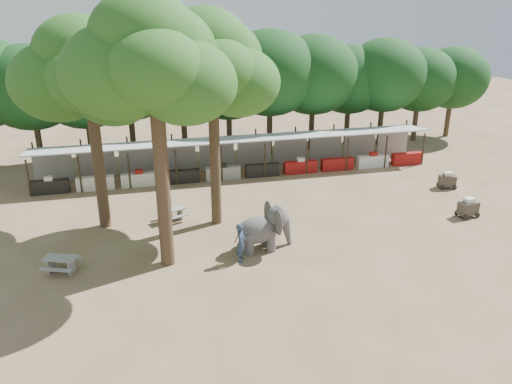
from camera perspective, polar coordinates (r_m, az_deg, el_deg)
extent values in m
plane|color=brown|center=(23.37, 5.37, -8.69)|extent=(100.00, 100.00, 0.00)
cube|color=#AEB1B6|center=(34.99, -1.94, 6.08)|extent=(28.00, 2.99, 0.39)
cylinder|color=#2D2319|center=(33.87, -22.75, 1.59)|extent=(0.12, 0.12, 2.40)
cylinder|color=#2D2319|center=(36.35, -22.24, 3.27)|extent=(0.12, 0.12, 2.80)
cube|color=black|center=(34.34, -22.52, 0.54)|extent=(2.38, 0.50, 0.90)
cube|color=gray|center=(36.42, -22.16, 2.64)|extent=(2.52, 0.12, 2.00)
cylinder|color=#2D2319|center=(33.51, -18.04, 2.02)|extent=(0.12, 0.12, 2.40)
cylinder|color=#2D2319|center=(36.02, -17.85, 3.68)|extent=(0.12, 0.12, 2.80)
cube|color=silver|center=(33.99, -17.88, 0.96)|extent=(2.38, 0.50, 0.90)
cube|color=gray|center=(36.09, -17.78, 3.05)|extent=(2.52, 0.12, 2.00)
cylinder|color=#2D2319|center=(33.39, -13.26, 2.44)|extent=(0.12, 0.12, 2.40)
cylinder|color=#2D2319|center=(35.90, -13.39, 4.08)|extent=(0.12, 0.12, 2.80)
cube|color=silver|center=(33.86, -13.17, 1.37)|extent=(2.38, 0.50, 0.90)
cube|color=gray|center=(35.97, -13.34, 3.45)|extent=(2.52, 0.12, 2.00)
cylinder|color=#2D2319|center=(33.50, -8.48, 2.84)|extent=(0.12, 0.12, 2.40)
cylinder|color=#2D2319|center=(36.01, -8.94, 4.45)|extent=(0.12, 0.12, 2.80)
cube|color=black|center=(33.97, -8.45, 1.77)|extent=(2.38, 0.50, 0.90)
cube|color=gray|center=(36.07, -8.89, 3.82)|extent=(2.52, 0.12, 2.00)
cylinder|color=#2D2319|center=(33.84, -3.76, 3.22)|extent=(0.12, 0.12, 2.40)
cylinder|color=#2D2319|center=(36.32, -4.53, 4.79)|extent=(0.12, 0.12, 2.80)
cube|color=gray|center=(34.31, -3.80, 2.16)|extent=(2.38, 0.50, 0.90)
cube|color=gray|center=(36.39, -4.50, 4.17)|extent=(2.52, 0.12, 2.00)
cylinder|color=#2D2319|center=(34.40, 0.84, 3.57)|extent=(0.12, 0.12, 2.40)
cylinder|color=#2D2319|center=(36.85, -0.22, 5.10)|extent=(0.12, 0.12, 2.80)
cube|color=black|center=(34.87, 0.73, 2.52)|extent=(2.38, 0.50, 0.90)
cube|color=gray|center=(36.92, -0.20, 4.48)|extent=(2.52, 0.12, 2.00)
cylinder|color=#2D2319|center=(35.19, 5.27, 3.89)|extent=(0.12, 0.12, 2.40)
cylinder|color=#2D2319|center=(37.58, 3.95, 5.37)|extent=(0.12, 0.12, 2.80)
cube|color=maroon|center=(35.64, 5.10, 2.85)|extent=(2.38, 0.50, 0.90)
cube|color=gray|center=(37.65, 3.96, 4.77)|extent=(2.52, 0.12, 2.00)
cylinder|color=#2D2319|center=(36.17, 9.48, 4.16)|extent=(0.12, 0.12, 2.40)
cylinder|color=#2D2319|center=(38.51, 7.95, 5.60)|extent=(0.12, 0.12, 2.80)
cube|color=maroon|center=(36.61, 9.26, 3.15)|extent=(2.38, 0.50, 0.90)
cube|color=gray|center=(38.57, 7.95, 5.01)|extent=(2.52, 0.12, 2.00)
cylinder|color=#2D2319|center=(37.34, 13.46, 4.40)|extent=(0.12, 0.12, 2.40)
cylinder|color=#2D2319|center=(39.60, 11.74, 5.80)|extent=(0.12, 0.12, 2.80)
cube|color=silver|center=(37.76, 13.19, 3.42)|extent=(2.38, 0.50, 0.90)
cube|color=gray|center=(39.66, 11.73, 5.22)|extent=(2.52, 0.12, 2.00)
cylinder|color=#2D2319|center=(38.67, 17.18, 4.61)|extent=(0.12, 0.12, 2.40)
cylinder|color=#2D2319|center=(40.86, 15.32, 5.96)|extent=(0.12, 0.12, 2.80)
cube|color=maroon|center=(39.08, 16.88, 3.66)|extent=(2.38, 0.50, 0.90)
cube|color=gray|center=(40.92, 15.30, 5.40)|extent=(2.52, 0.12, 2.00)
cylinder|color=#332316|center=(27.08, -17.80, 5.16)|extent=(0.60, 0.60, 9.20)
cone|color=#332316|center=(26.27, -18.95, 14.84)|extent=(0.57, 0.57, 2.88)
ellipsoid|color=#1A4D15|center=(26.87, -21.57, 11.65)|extent=(4.80, 4.80, 3.94)
ellipsoid|color=#1A4D15|center=(25.83, -15.88, 11.07)|extent=(4.20, 4.20, 3.44)
ellipsoid|color=#1A4D15|center=(27.42, -18.17, 13.50)|extent=(5.20, 5.20, 4.26)
ellipsoid|color=#1A4D15|center=(25.10, -18.86, 12.10)|extent=(3.80, 3.80, 3.12)
ellipsoid|color=#1A4D15|center=(26.49, -19.59, 14.85)|extent=(4.40, 4.40, 3.61)
cylinder|color=#332316|center=(22.04, -10.85, 3.90)|extent=(0.64, 0.64, 10.40)
cone|color=#332316|center=(21.13, -11.86, 17.49)|extent=(0.61, 0.61, 3.25)
ellipsoid|color=#1A4D15|center=(21.56, -15.39, 13.08)|extent=(4.80, 4.80, 3.94)
ellipsoid|color=#1A4D15|center=(20.82, -8.00, 12.24)|extent=(4.20, 4.20, 3.44)
ellipsoid|color=#1A4D15|center=(22.31, -11.27, 15.23)|extent=(5.20, 5.20, 4.26)
ellipsoid|color=#1A4D15|center=(19.95, -11.40, 13.69)|extent=(3.80, 3.80, 3.12)
ellipsoid|color=#1A4D15|center=(21.33, -12.69, 17.03)|extent=(4.40, 4.40, 3.61)
cylinder|color=#332316|center=(26.27, -4.79, 6.09)|extent=(0.56, 0.56, 9.60)
cone|color=#332316|center=(25.46, -5.13, 16.58)|extent=(0.53, 0.53, 3.00)
ellipsoid|color=#1A4D15|center=(25.73, -8.29, 13.27)|extent=(4.80, 4.80, 3.94)
ellipsoid|color=#1A4D15|center=(25.30, -2.02, 12.42)|extent=(4.20, 4.20, 3.44)
ellipsoid|color=#1A4D15|center=(26.65, -5.01, 14.97)|extent=(5.20, 5.20, 4.26)
ellipsoid|color=#1A4D15|center=(24.30, -4.54, 13.68)|extent=(3.80, 3.80, 3.12)
ellipsoid|color=#1A4D15|center=(25.61, -5.89, 16.50)|extent=(4.40, 4.40, 3.61)
cylinder|color=#332316|center=(39.82, -22.73, 5.37)|extent=(0.44, 0.44, 3.74)
ellipsoid|color=black|center=(39.09, -23.49, 10.52)|extent=(6.46, 5.95, 5.61)
cylinder|color=#332316|center=(39.42, -17.94, 5.84)|extent=(0.44, 0.44, 3.74)
ellipsoid|color=black|center=(38.68, -18.56, 11.06)|extent=(6.46, 5.95, 5.61)
cylinder|color=#332316|center=(39.30, -13.08, 6.28)|extent=(0.44, 0.44, 3.74)
ellipsoid|color=black|center=(38.56, -13.54, 11.53)|extent=(6.46, 5.95, 5.61)
cylinder|color=#332316|center=(39.46, -8.22, 6.68)|extent=(0.44, 0.44, 3.74)
ellipsoid|color=black|center=(38.72, -8.51, 11.92)|extent=(6.46, 5.95, 5.61)
cylinder|color=#332316|center=(39.90, -3.43, 7.02)|extent=(0.44, 0.44, 3.74)
ellipsoid|color=black|center=(39.17, -3.55, 12.21)|extent=(6.46, 5.95, 5.61)
cylinder|color=#332316|center=(40.61, 1.23, 7.30)|extent=(0.44, 0.44, 3.74)
ellipsoid|color=black|center=(39.89, 1.28, 12.41)|extent=(6.46, 5.95, 5.61)
cylinder|color=#332316|center=(41.58, 5.72, 7.53)|extent=(0.44, 0.44, 3.74)
ellipsoid|color=black|center=(40.88, 5.90, 12.51)|extent=(6.46, 5.95, 5.61)
cylinder|color=#332316|center=(42.78, 9.97, 7.71)|extent=(0.44, 0.44, 3.74)
ellipsoid|color=black|center=(42.10, 10.29, 12.54)|extent=(6.46, 5.95, 5.61)
cylinder|color=#332316|center=(44.21, 13.98, 7.83)|extent=(0.44, 0.44, 3.74)
ellipsoid|color=black|center=(43.55, 14.41, 12.51)|extent=(6.46, 5.95, 5.61)
cylinder|color=#332316|center=(45.83, 17.72, 7.91)|extent=(0.44, 0.44, 3.74)
ellipsoid|color=black|center=(45.20, 18.24, 12.42)|extent=(6.46, 5.95, 5.61)
cylinder|color=#332316|center=(47.63, 21.19, 7.96)|extent=(0.44, 0.44, 3.74)
ellipsoid|color=black|center=(47.02, 21.79, 12.29)|extent=(6.46, 5.95, 5.61)
ellipsoid|color=#424040|center=(24.39, 0.20, -4.35)|extent=(2.23, 1.48, 1.35)
cylinder|color=#424040|center=(24.16, -0.80, -5.99)|extent=(0.54, 0.54, 1.14)
cylinder|color=#424040|center=(24.70, -1.32, -5.35)|extent=(0.54, 0.54, 1.14)
cylinder|color=#424040|center=(24.54, 1.73, -5.54)|extent=(0.54, 0.54, 1.14)
cylinder|color=#424040|center=(25.08, 1.15, -4.93)|extent=(0.54, 0.54, 1.14)
ellipsoid|color=#424040|center=(24.53, 2.36, -2.97)|extent=(1.27, 1.07, 1.25)
ellipsoid|color=#424040|center=(23.94, 2.52, -3.53)|extent=(0.32, 1.04, 1.29)
ellipsoid|color=#424040|center=(24.96, 1.40, -2.44)|extent=(0.32, 1.04, 1.29)
cone|color=#424040|center=(25.13, 3.61, -4.56)|extent=(0.58, 0.58, 1.42)
imported|color=#26384C|center=(23.52, -1.73, -5.78)|extent=(0.65, 0.79, 1.89)
cube|color=gray|center=(24.31, -21.47, -7.03)|extent=(1.64, 1.18, 0.06)
cube|color=gray|center=(24.71, -22.39, -7.67)|extent=(0.30, 0.59, 0.70)
cube|color=gray|center=(24.26, -20.31, -7.91)|extent=(0.30, 0.59, 0.70)
cube|color=gray|center=(24.03, -21.97, -8.25)|extent=(1.48, 0.76, 0.05)
cube|color=gray|center=(24.87, -20.81, -7.06)|extent=(1.48, 0.76, 0.05)
cube|color=gray|center=(28.14, -9.60, -1.99)|extent=(1.54, 1.11, 0.06)
cube|color=gray|center=(28.11, -10.41, -2.85)|extent=(0.29, 0.56, 0.65)
cube|color=gray|center=(28.46, -8.71, -2.43)|extent=(0.29, 0.56, 0.65)
cube|color=gray|center=(27.82, -9.11, -2.87)|extent=(1.39, 0.71, 0.05)
cube|color=gray|center=(28.69, -10.00, -2.17)|extent=(1.39, 0.71, 0.05)
cube|color=#332C24|center=(30.77, 23.08, -1.70)|extent=(1.12, 0.74, 0.74)
cylinder|color=black|center=(30.40, 22.81, -2.69)|extent=(0.32, 0.09, 0.32)
cylinder|color=black|center=(30.96, 23.99, -2.46)|extent=(0.32, 0.09, 0.32)
cylinder|color=black|center=(30.87, 21.97, -2.21)|extent=(0.32, 0.09, 0.32)
cylinder|color=black|center=(31.42, 23.15, -1.98)|extent=(0.32, 0.09, 0.32)
cube|color=silver|center=(30.61, 23.20, -0.87)|extent=(0.57, 0.47, 0.27)
cube|color=#332C24|center=(34.96, 21.01, 1.21)|extent=(1.12, 0.82, 0.71)
cylinder|color=black|center=(34.63, 20.50, 0.47)|extent=(0.31, 0.13, 0.30)
cylinder|color=black|center=(34.93, 21.74, 0.47)|extent=(0.31, 0.13, 0.30)
cylinder|color=black|center=(35.22, 20.13, 0.86)|extent=(0.31, 0.13, 0.30)
cylinder|color=black|center=(35.51, 21.36, 0.86)|extent=(0.31, 0.13, 0.30)
cube|color=silver|center=(34.81, 21.11, 1.92)|extent=(0.59, 0.51, 0.25)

